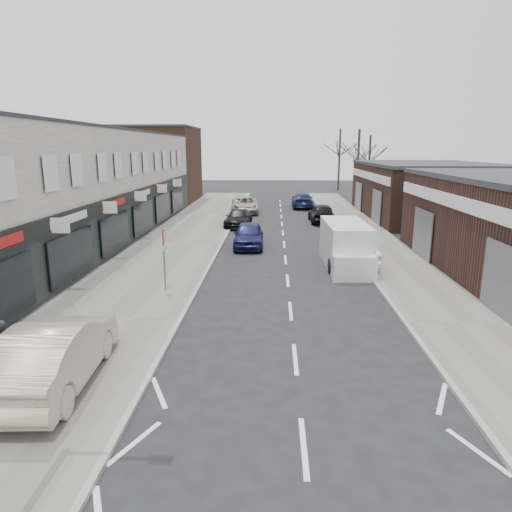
# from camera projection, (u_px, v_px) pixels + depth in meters

# --- Properties ---
(pavement_left) EXTENTS (5.50, 64.00, 0.12)m
(pavement_left) POSITION_uv_depth(u_px,v_px,m) (178.00, 243.00, 29.02)
(pavement_left) COLOR slate
(pavement_left) RESTS_ON ground
(pavement_right) EXTENTS (3.50, 64.00, 0.12)m
(pavement_right) POSITION_uv_depth(u_px,v_px,m) (376.00, 244.00, 28.54)
(pavement_right) COLOR slate
(pavement_right) RESTS_ON ground
(shop_terrace_left) EXTENTS (8.00, 41.00, 7.10)m
(shop_terrace_left) POSITION_uv_depth(u_px,v_px,m) (50.00, 191.00, 26.04)
(shop_terrace_left) COLOR silver
(shop_terrace_left) RESTS_ON ground
(brick_block_far) EXTENTS (8.00, 10.00, 8.00)m
(brick_block_far) POSITION_uv_depth(u_px,v_px,m) (159.00, 166.00, 50.72)
(brick_block_far) COLOR #452B1D
(brick_block_far) RESTS_ON ground
(right_unit_far) EXTENTS (10.00, 16.00, 4.50)m
(right_unit_far) POSITION_uv_depth(u_px,v_px,m) (426.00, 192.00, 39.43)
(right_unit_far) COLOR #372019
(right_unit_far) RESTS_ON ground
(tree_far_a) EXTENTS (3.60, 3.60, 8.00)m
(tree_far_a) POSITION_uv_depth(u_px,v_px,m) (356.00, 199.00, 53.69)
(tree_far_a) COLOR #382D26
(tree_far_a) RESTS_ON ground
(tree_far_b) EXTENTS (3.60, 3.60, 7.50)m
(tree_far_b) POSITION_uv_depth(u_px,v_px,m) (367.00, 194.00, 59.43)
(tree_far_b) COLOR #382D26
(tree_far_b) RESTS_ON ground
(tree_far_c) EXTENTS (3.60, 3.60, 8.50)m
(tree_far_c) POSITION_uv_depth(u_px,v_px,m) (338.00, 190.00, 65.38)
(tree_far_c) COLOR #382D26
(tree_far_c) RESTS_ON ground
(warning_sign) EXTENTS (0.12, 0.80, 2.70)m
(warning_sign) POSITION_uv_depth(u_px,v_px,m) (164.00, 242.00, 18.74)
(warning_sign) COLOR slate
(warning_sign) RESTS_ON pavement_left
(white_van) EXTENTS (2.14, 5.79, 2.24)m
(white_van) POSITION_uv_depth(u_px,v_px,m) (346.00, 246.00, 23.39)
(white_van) COLOR silver
(white_van) RESTS_ON ground
(sedan_on_pavement) EXTENTS (2.08, 5.17, 1.67)m
(sedan_on_pavement) POSITION_uv_depth(u_px,v_px,m) (55.00, 353.00, 11.42)
(sedan_on_pavement) COLOR #C0B69A
(sedan_on_pavement) RESTS_ON pavement_left
(pedestrian) EXTENTS (0.68, 0.54, 1.61)m
(pedestrian) POSITION_uv_depth(u_px,v_px,m) (3.00, 349.00, 11.72)
(pedestrian) COLOR black
(pedestrian) RESTS_ON pavement_left
(parked_car_left_a) EXTENTS (1.88, 4.44, 1.50)m
(parked_car_left_a) POSITION_uv_depth(u_px,v_px,m) (249.00, 235.00, 27.91)
(parked_car_left_a) COLOR #151942
(parked_car_left_a) RESTS_ON ground
(parked_car_left_b) EXTENTS (2.09, 4.62, 1.31)m
(parked_car_left_b) POSITION_uv_depth(u_px,v_px,m) (238.00, 218.00, 35.21)
(parked_car_left_b) COLOR black
(parked_car_left_b) RESTS_ON ground
(parked_car_left_c) EXTENTS (2.88, 5.53, 1.49)m
(parked_car_left_c) POSITION_uv_depth(u_px,v_px,m) (245.00, 205.00, 42.51)
(parked_car_left_c) COLOR #B2A48E
(parked_car_left_c) RESTS_ON ground
(parked_car_right_a) EXTENTS (1.97, 4.56, 1.46)m
(parked_car_right_a) POSITION_uv_depth(u_px,v_px,m) (354.00, 251.00, 23.68)
(parked_car_right_a) COLOR silver
(parked_car_right_a) RESTS_ON ground
(parked_car_right_b) EXTENTS (1.93, 4.64, 1.57)m
(parked_car_right_b) POSITION_uv_depth(u_px,v_px,m) (321.00, 213.00, 37.11)
(parked_car_right_b) COLOR black
(parked_car_right_b) RESTS_ON ground
(parked_car_right_c) EXTENTS (2.16, 5.13, 1.48)m
(parked_car_right_c) POSITION_uv_depth(u_px,v_px,m) (302.00, 200.00, 46.16)
(parked_car_right_c) COLOR #141D40
(parked_car_right_c) RESTS_ON ground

